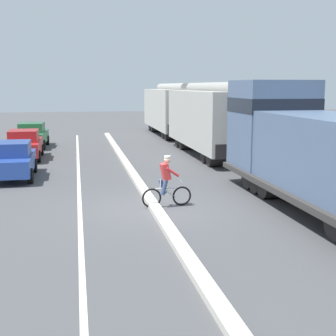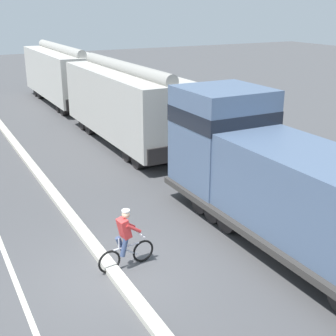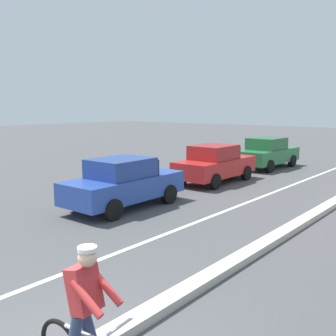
% 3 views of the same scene
% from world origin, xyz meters
% --- Properties ---
extents(median_curb, '(0.36, 36.00, 0.16)m').
position_xyz_m(median_curb, '(0.00, 6.00, 0.08)').
color(median_curb, beige).
rests_on(median_curb, ground).
extents(lane_stripe, '(0.14, 36.00, 0.01)m').
position_xyz_m(lane_stripe, '(-2.40, 6.00, 0.00)').
color(lane_stripe, silver).
rests_on(lane_stripe, ground).
extents(parked_car_blue, '(1.89, 4.23, 1.62)m').
position_xyz_m(parked_car_blue, '(-5.19, 6.19, 0.82)').
color(parked_car_blue, '#28479E').
rests_on(parked_car_blue, ground).
extents(parked_car_red, '(1.86, 4.21, 1.62)m').
position_xyz_m(parked_car_red, '(-5.26, 11.69, 0.82)').
color(parked_car_red, red).
rests_on(parked_car_red, ground).
extents(parked_car_green, '(1.96, 4.26, 1.62)m').
position_xyz_m(parked_car_green, '(-5.28, 16.83, 0.82)').
color(parked_car_green, '#286B3D').
rests_on(parked_car_green, ground).
extents(cyclist, '(1.71, 0.50, 1.71)m').
position_xyz_m(cyclist, '(0.45, 0.13, 0.82)').
color(cyclist, black).
rests_on(cyclist, ground).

